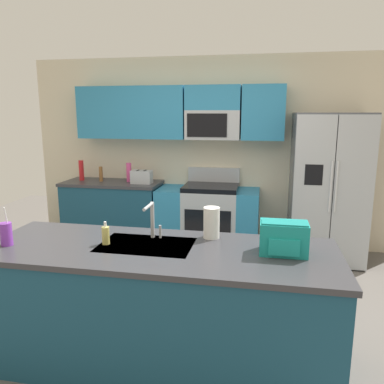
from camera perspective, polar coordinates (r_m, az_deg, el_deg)
name	(u,v)px	position (r m, az deg, el deg)	size (l,w,h in m)	color
ground_plane	(180,315)	(3.70, -1.78, -18.06)	(9.00, 9.00, 0.00)	#66605B
kitchen_wall_unit	(202,140)	(5.30, 1.56, 7.76)	(5.20, 0.43, 2.60)	beige
back_counter	(113,212)	(5.54, -11.76, -3.04)	(1.37, 0.63, 0.90)	navy
range_oven	(208,218)	(5.18, 2.42, -3.91)	(1.36, 0.61, 1.10)	#B7BABF
refrigerator	(328,188)	(5.01, 19.75, 0.52)	(0.90, 0.76, 1.85)	#4C4F54
island_counter	(159,305)	(2.93, -5.06, -16.61)	(2.55, 0.89, 0.90)	navy
toaster	(142,177)	(5.22, -7.59, 2.27)	(0.28, 0.16, 0.18)	#B7BABF
pepper_mill	(101,174)	(5.49, -13.55, 2.66)	(0.05, 0.05, 0.21)	brown
bottle_pink	(129,172)	(5.38, -9.48, 2.94)	(0.07, 0.07, 0.26)	#EA4C93
bottle_red	(81,170)	(5.65, -16.31, 3.15)	(0.07, 0.07, 0.29)	red
sink_faucet	(152,217)	(2.89, -6.03, -3.82)	(0.09, 0.21, 0.28)	#B7BABF
drink_cup_purple	(6,234)	(3.07, -26.17, -5.68)	(0.08, 0.08, 0.29)	purple
soap_dispenser	(106,235)	(2.86, -12.87, -6.35)	(0.06, 0.06, 0.17)	#D8CC66
paper_towel_roll	(212,223)	(2.91, 2.96, -4.63)	(0.12, 0.12, 0.24)	white
backpack	(284,237)	(2.66, 13.63, -6.65)	(0.32, 0.22, 0.23)	teal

